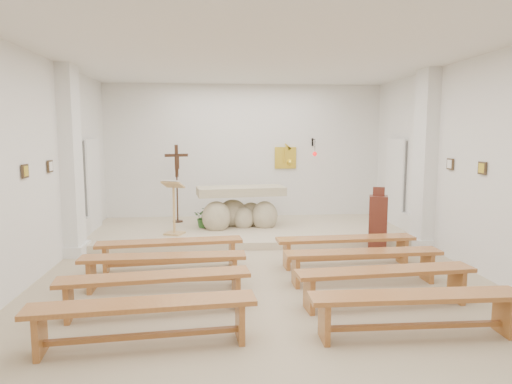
{
  "coord_description": "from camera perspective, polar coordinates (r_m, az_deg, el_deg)",
  "views": [
    {
      "loc": [
        -0.69,
        -6.64,
        2.25
      ],
      "look_at": [
        0.01,
        1.6,
        1.2
      ],
      "focal_mm": 32.0,
      "sensor_mm": 36.0,
      "label": 1
    }
  ],
  "objects": [
    {
      "name": "ground",
      "position": [
        7.04,
        1.05,
        -11.39
      ],
      "size": [
        7.0,
        10.0,
        0.0
      ],
      "primitive_type": "cube",
      "color": "tan",
      "rests_on": "ground"
    },
    {
      "name": "wall_left",
      "position": [
        7.22,
        -27.67,
        2.44
      ],
      "size": [
        0.02,
        10.0,
        3.5
      ],
      "primitive_type": "cube",
      "color": "silver",
      "rests_on": "ground"
    },
    {
      "name": "wall_right",
      "position": [
        7.86,
        27.32,
        2.78
      ],
      "size": [
        0.02,
        10.0,
        3.5
      ],
      "primitive_type": "cube",
      "color": "silver",
      "rests_on": "ground"
    },
    {
      "name": "wall_back",
      "position": [
        11.66,
        -1.45,
        4.77
      ],
      "size": [
        7.0,
        0.02,
        3.5
      ],
      "primitive_type": "cube",
      "color": "silver",
      "rests_on": "ground"
    },
    {
      "name": "ceiling",
      "position": [
        6.79,
        1.12,
        17.76
      ],
      "size": [
        7.0,
        10.0,
        0.02
      ],
      "primitive_type": "cube",
      "color": "silver",
      "rests_on": "wall_back"
    },
    {
      "name": "sanctuary_platform",
      "position": [
        10.39,
        -0.93,
        -4.85
      ],
      "size": [
        6.98,
        3.0,
        0.15
      ],
      "primitive_type": "cube",
      "color": "#BBAD90",
      "rests_on": "ground"
    },
    {
      "name": "pilaster_left",
      "position": [
        9.06,
        -22.09,
        3.54
      ],
      "size": [
        0.26,
        0.55,
        3.5
      ],
      "primitive_type": "cube",
      "color": "white",
      "rests_on": "ground"
    },
    {
      "name": "pilaster_right",
      "position": [
        9.56,
        20.34,
        3.78
      ],
      "size": [
        0.26,
        0.55,
        3.5
      ],
      "primitive_type": "cube",
      "color": "white",
      "rests_on": "ground"
    },
    {
      "name": "gold_wall_relief",
      "position": [
        11.74,
        3.7,
        4.29
      ],
      "size": [
        0.55,
        0.04,
        0.55
      ],
      "primitive_type": "cube",
      "color": "yellow",
      "rests_on": "wall_back"
    },
    {
      "name": "sanctuary_lamp",
      "position": [
        11.61,
        7.32,
        5.0
      ],
      "size": [
        0.11,
        0.36,
        0.44
      ],
      "color": "black",
      "rests_on": "wall_back"
    },
    {
      "name": "station_frame_left_mid",
      "position": [
        7.4,
        -26.92,
        2.35
      ],
      "size": [
        0.03,
        0.2,
        0.2
      ],
      "primitive_type": "cube",
      "color": "#3E2D1B",
      "rests_on": "wall_left"
    },
    {
      "name": "station_frame_left_rear",
      "position": [
        8.34,
        -24.35,
        2.95
      ],
      "size": [
        0.03,
        0.2,
        0.2
      ],
      "primitive_type": "cube",
      "color": "#3E2D1B",
      "rests_on": "wall_left"
    },
    {
      "name": "station_frame_right_mid",
      "position": [
        8.02,
        26.43,
        2.69
      ],
      "size": [
        0.03,
        0.2,
        0.2
      ],
      "primitive_type": "cube",
      "color": "#3E2D1B",
      "rests_on": "wall_right"
    },
    {
      "name": "station_frame_right_rear",
      "position": [
        8.89,
        23.1,
        3.24
      ],
      "size": [
        0.03,
        0.2,
        0.2
      ],
      "primitive_type": "cube",
      "color": "#3E2D1B",
      "rests_on": "wall_right"
    },
    {
      "name": "radiator_left",
      "position": [
        9.93,
        -20.82,
        -4.74
      ],
      "size": [
        0.1,
        0.85,
        0.52
      ],
      "primitive_type": "cube",
      "color": "silver",
      "rests_on": "ground"
    },
    {
      "name": "radiator_right",
      "position": [
        10.4,
        18.65,
        -4.13
      ],
      "size": [
        0.1,
        0.85,
        0.52
      ],
      "primitive_type": "cube",
      "color": "silver",
      "rests_on": "ground"
    },
    {
      "name": "altar",
      "position": [
        10.38,
        -2.04,
        -2.27
      ],
      "size": [
        2.04,
        1.0,
        1.01
      ],
      "rotation": [
        0.0,
        0.0,
        0.13
      ],
      "color": "#BCB18F",
      "rests_on": "sanctuary_platform"
    },
    {
      "name": "lectern",
      "position": [
        9.71,
        -10.26,
        -1.91
      ],
      "size": [
        0.5,
        0.47,
        1.17
      ],
      "rotation": [
        0.0,
        0.0,
        -0.38
      ],
      "color": "#DEB26C",
      "rests_on": "sanctuary_platform"
    },
    {
      "name": "crucifix_stand",
      "position": [
        11.02,
        -9.86,
        1.77
      ],
      "size": [
        0.54,
        0.25,
        1.85
      ],
      "rotation": [
        0.0,
        0.0,
        0.37
      ],
      "color": "#352111",
      "rests_on": "sanctuary_platform"
    },
    {
      "name": "potted_plant",
      "position": [
        10.39,
        -6.52,
        -3.14
      ],
      "size": [
        0.44,
        0.38,
        0.48
      ],
      "primitive_type": "imported",
      "rotation": [
        0.0,
        0.0,
        -0.02
      ],
      "color": "#2C5C24",
      "rests_on": "sanctuary_platform"
    },
    {
      "name": "donation_pedestal",
      "position": [
        9.03,
        14.97,
        -3.84
      ],
      "size": [
        0.43,
        0.43,
        1.26
      ],
      "rotation": [
        0.0,
        0.0,
        -0.33
      ],
      "color": "#552318",
      "rests_on": "ground"
    },
    {
      "name": "bench_left_front",
      "position": [
        7.74,
        -10.67,
        -6.88
      ],
      "size": [
        2.41,
        0.63,
        0.5
      ],
      "rotation": [
        0.0,
        0.0,
        0.1
      ],
      "color": "#AE6F32",
      "rests_on": "ground"
    },
    {
      "name": "bench_right_front",
      "position": [
        8.0,
        11.13,
        -6.43
      ],
      "size": [
        2.4,
        0.5,
        0.5
      ],
      "rotation": [
        0.0,
        0.0,
        0.05
      ],
      "color": "#AE6F32",
      "rests_on": "ground"
    },
    {
      "name": "bench_left_second",
      "position": [
        6.85,
        -11.46,
        -8.77
      ],
      "size": [
        2.39,
        0.43,
        0.5
      ],
      "rotation": [
        0.0,
        0.0,
        0.02
      ],
      "color": "#AE6F32",
      "rests_on": "ground"
    },
    {
      "name": "bench_right_second",
      "position": [
        7.14,
        13.2,
        -8.16
      ],
      "size": [
        2.39,
        0.44,
        0.5
      ],
      "rotation": [
        0.0,
        0.0,
        0.03
      ],
      "color": "#AE6F32",
      "rests_on": "ground"
    },
    {
      "name": "bench_left_third",
      "position": [
        5.97,
        -12.5,
        -11.23
      ],
      "size": [
        2.41,
        0.66,
        0.5
      ],
      "rotation": [
        0.0,
        0.0,
        0.12
      ],
      "color": "#AE6F32",
      "rests_on": "ground"
    },
    {
      "name": "bench_right_third",
      "position": [
        6.3,
        15.85,
        -10.34
      ],
      "size": [
        2.4,
        0.56,
        0.5
      ],
      "rotation": [
        0.0,
        0.0,
        0.08
      ],
      "color": "#AE6F32",
      "rests_on": "ground"
    },
    {
      "name": "bench_left_fourth",
      "position": [
        5.1,
        -13.93,
        -14.52
      ],
      "size": [
        2.41,
        0.6,
        0.5
      ],
      "rotation": [
        0.0,
        0.0,
        0.09
      ],
      "color": "#AE6F32",
      "rests_on": "ground"
    },
    {
      "name": "bench_right_fourth",
      "position": [
        5.49,
        19.36,
        -13.14
      ],
      "size": [
        2.38,
        0.39,
        0.5
      ],
      "rotation": [
        0.0,
        0.0,
        -0.01
      ],
      "color": "#AE6F32",
      "rests_on": "ground"
    }
  ]
}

